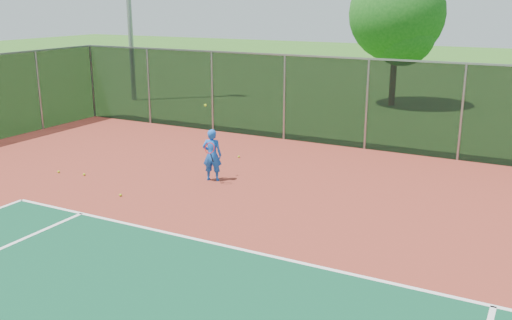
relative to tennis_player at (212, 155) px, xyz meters
The scene contains 8 objects.
court_apron 7.36m from the tennis_player, 39.32° to the right, with size 30.00×20.00×0.02m, color maroon.
fence_back 7.84m from the tennis_player, 43.40° to the left, with size 30.00×0.06×3.03m.
tennis_player is the anchor object (origin of this frame).
practice_ball_1 4.62m from the tennis_player, 160.84° to the right, with size 0.07×0.07×0.07m, color #A9C917.
practice_ball_2 3.78m from the tennis_player, 158.72° to the right, with size 0.07×0.07×0.07m, color #A9C917.
practice_ball_3 2.54m from the tennis_player, 102.08° to the left, with size 0.07×0.07×0.07m, color #A9C917.
practice_ball_4 2.72m from the tennis_player, 120.94° to the right, with size 0.07×0.07×0.07m, color #A9C917.
tree_back_left 14.46m from the tennis_player, 84.52° to the left, with size 4.39×4.39×6.45m.
Camera 1 is at (2.45, -6.13, 4.82)m, focal length 40.00 mm.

